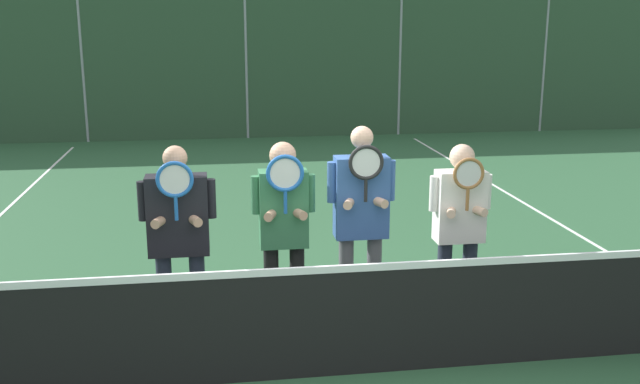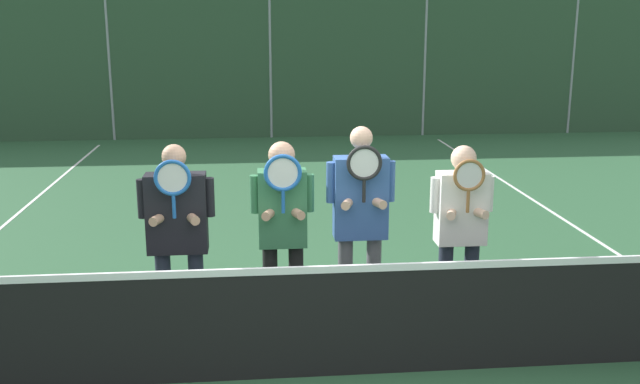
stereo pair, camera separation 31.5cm
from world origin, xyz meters
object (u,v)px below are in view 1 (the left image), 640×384
(player_leftmost, at_px, (178,231))
(player_center_right, at_px, (361,215))
(car_far_left, at_px, (33,90))
(player_rightmost, at_px, (459,220))
(car_left_of_center, at_px, (239,86))
(player_center_left, at_px, (284,223))
(car_center, at_px, (425,87))

(player_leftmost, bearing_deg, player_center_right, 2.74)
(player_leftmost, distance_m, car_far_left, 14.63)
(player_rightmost, relative_size, car_left_of_center, 0.36)
(player_center_left, xyz_separation_m, player_rightmost, (1.57, 0.01, -0.04))
(car_far_left, bearing_deg, player_center_left, -69.35)
(player_leftmost, distance_m, player_center_right, 1.56)
(player_center_right, bearing_deg, car_center, 71.17)
(player_rightmost, height_order, car_far_left, car_far_left)
(player_leftmost, xyz_separation_m, player_center_left, (0.88, 0.09, 0.00))
(player_rightmost, bearing_deg, car_left_of_center, 95.70)
(player_center_right, height_order, player_rightmost, player_center_right)
(player_center_right, relative_size, car_center, 0.44)
(player_leftmost, relative_size, car_center, 0.41)
(player_leftmost, xyz_separation_m, car_center, (6.24, 13.80, -0.18))
(player_center_left, height_order, car_center, player_center_left)
(car_left_of_center, bearing_deg, player_leftmost, -94.21)
(player_center_left, height_order, player_rightmost, player_center_left)
(player_center_left, height_order, player_center_right, player_center_right)
(player_center_left, bearing_deg, player_center_right, -1.18)
(player_leftmost, bearing_deg, car_left_of_center, 85.79)
(player_center_right, bearing_deg, car_left_of_center, 92.06)
(car_center, bearing_deg, player_rightmost, -105.43)
(player_rightmost, distance_m, car_center, 14.22)
(player_center_right, distance_m, player_rightmost, 0.90)
(car_center, bearing_deg, player_leftmost, -114.31)
(player_rightmost, xyz_separation_m, car_center, (3.78, 13.71, -0.14))
(player_rightmost, height_order, car_left_of_center, car_left_of_center)
(player_center_right, xyz_separation_m, player_rightmost, (0.90, 0.02, -0.09))
(car_left_of_center, bearing_deg, player_center_right, -87.94)
(player_center_right, relative_size, car_left_of_center, 0.40)
(player_leftmost, relative_size, player_center_right, 0.94)
(player_leftmost, height_order, player_center_left, player_leftmost)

